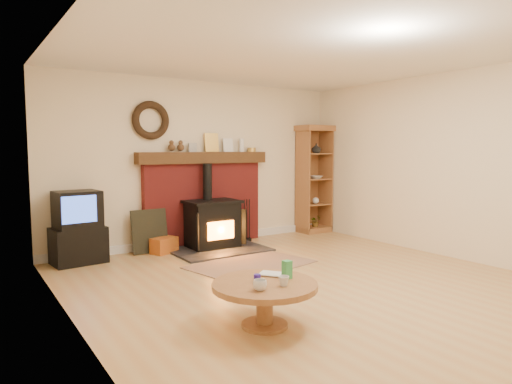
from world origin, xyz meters
TOP-DOWN VIEW (x-y plane):
  - ground at (0.00, 0.00)m, footprint 5.50×5.50m
  - room_shell at (-0.02, 0.09)m, footprint 5.02×5.52m
  - chimney_breast at (0.00, 2.67)m, footprint 2.20×0.22m
  - wood_stove at (-0.05, 2.27)m, footprint 1.40×1.00m
  - area_rug at (-0.10, 1.12)m, footprint 1.72×1.36m
  - tv_unit at (-1.98, 2.47)m, footprint 0.71×0.53m
  - curio_cabinet at (2.19, 2.55)m, footprint 0.63×0.45m
  - firelog_box at (-0.79, 2.40)m, footprint 0.43×0.35m
  - leaning_painting at (-0.96, 2.55)m, footprint 0.54×0.14m
  - fire_tools at (0.71, 2.50)m, footprint 0.16×0.16m
  - coffee_table at (-1.14, -0.72)m, footprint 0.91×0.91m

SIDE VIEW (x-z plane):
  - ground at x=0.00m, z-range 0.00..0.00m
  - area_rug at x=-0.10m, z-range 0.00..0.01m
  - firelog_box at x=-0.79m, z-range 0.00..0.23m
  - fire_tools at x=0.71m, z-range -0.22..0.48m
  - coffee_table at x=-1.14m, z-range 0.04..0.59m
  - leaning_painting at x=-0.96m, z-range 0.00..0.64m
  - wood_stove at x=-0.05m, z-range -0.29..1.02m
  - tv_unit at x=-1.98m, z-range -0.02..0.95m
  - chimney_breast at x=0.00m, z-range -0.09..1.69m
  - curio_cabinet at x=2.19m, z-range 0.00..1.95m
  - room_shell at x=-0.02m, z-range 0.41..3.02m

